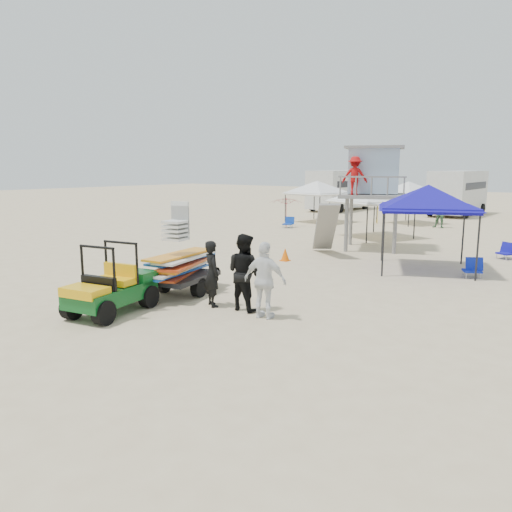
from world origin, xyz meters
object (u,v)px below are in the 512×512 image
Objects in this scene: utility_cart at (109,282)px; lifeguard_tower at (373,175)px; man_left at (212,274)px; surf_trailer at (180,262)px; canopy_blue at (429,189)px.

lifeguard_tower is (0.63, 13.09, 2.42)m from utility_cart.
surf_trailer is at bearing 17.61° from man_left.
lifeguard_tower reaches higher than man_left.
lifeguard_tower is (0.62, 10.76, 2.28)m from surf_trailer.
surf_trailer reaches higher than utility_cart.
canopy_blue is (2.63, 7.95, 1.95)m from man_left.
canopy_blue is at bearing -79.48° from man_left.
lifeguard_tower is (-0.89, 11.06, 2.36)m from man_left.
utility_cart is 2.34m from surf_trailer.
man_left is at bearing -108.28° from canopy_blue.
lifeguard_tower is at bearing 87.26° from utility_cart.
surf_trailer is at bearing 89.95° from utility_cart.
canopy_blue is at bearing 67.45° from utility_cart.
canopy_blue is at bearing 61.56° from surf_trailer.
surf_trailer is 0.63× the size of lifeguard_tower.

